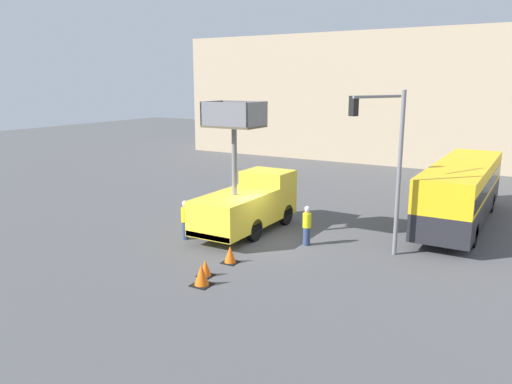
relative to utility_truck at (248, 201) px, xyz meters
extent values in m
plane|color=#4C4C4F|center=(1.45, -1.08, -1.53)|extent=(120.00, 120.00, 0.00)
cube|color=tan|center=(1.45, 27.76, 4.24)|extent=(44.00, 10.00, 11.54)
cube|color=yellow|center=(0.00, 2.03, 0.07)|extent=(2.41, 1.91, 2.25)
cube|color=yellow|center=(0.00, -1.16, -0.26)|extent=(2.41, 4.47, 1.59)
cube|color=red|center=(0.00, -3.35, -0.90)|extent=(2.36, 0.10, 0.24)
cylinder|color=black|center=(-1.05, 2.03, -1.00)|extent=(0.30, 1.05, 1.05)
cylinder|color=black|center=(1.05, 2.03, -1.00)|extent=(0.30, 1.05, 1.05)
cylinder|color=black|center=(-1.05, -1.16, -1.00)|extent=(0.30, 1.05, 1.05)
cylinder|color=black|center=(1.05, -1.16, -1.00)|extent=(0.30, 1.05, 1.05)
cylinder|color=slate|center=(0.00, -1.16, 2.11)|extent=(0.24, 0.24, 3.15)
cube|color=brown|center=(0.00, -1.16, 3.73)|extent=(2.49, 1.74, 0.10)
cube|color=slate|center=(-1.21, -1.16, 4.31)|extent=(0.08, 1.74, 1.05)
cube|color=slate|center=(1.21, -1.16, 4.31)|extent=(0.08, 1.74, 1.05)
cube|color=slate|center=(0.00, -0.33, 4.31)|extent=(2.49, 0.08, 1.05)
cube|color=slate|center=(0.00, -1.99, 4.31)|extent=(2.49, 0.08, 1.05)
cube|color=#232328|center=(8.78, 6.61, -0.46)|extent=(2.57, 11.48, 1.24)
cube|color=yellow|center=(8.78, 6.61, 0.92)|extent=(2.57, 11.48, 1.51)
cube|color=black|center=(8.78, 6.61, 0.69)|extent=(2.59, 11.02, 0.67)
cylinder|color=black|center=(7.65, 10.17, -1.00)|extent=(0.30, 1.06, 1.06)
cylinder|color=black|center=(9.92, 10.17, -1.00)|extent=(0.30, 1.06, 1.06)
cylinder|color=black|center=(7.65, 3.05, -1.00)|extent=(0.30, 1.06, 1.06)
cylinder|color=black|center=(9.92, 3.05, -1.00)|extent=(0.30, 1.06, 1.06)
cylinder|color=slate|center=(7.18, 0.27, 1.93)|extent=(0.18, 0.18, 6.91)
cylinder|color=slate|center=(5.91, 0.90, 5.08)|extent=(1.36, 2.58, 0.13)
cube|color=black|center=(4.65, 1.52, 4.63)|extent=(0.43, 0.43, 0.90)
sphere|color=red|center=(4.65, 1.52, 4.88)|extent=(0.20, 0.20, 0.20)
cylinder|color=navy|center=(-1.84, -2.58, -1.10)|extent=(0.32, 0.32, 0.85)
cylinder|color=yellow|center=(-1.84, -2.58, -0.34)|extent=(0.38, 0.38, 0.67)
sphere|color=tan|center=(-1.84, -2.58, 0.11)|extent=(0.23, 0.23, 0.23)
sphere|color=white|center=(-1.84, -2.58, 0.21)|extent=(0.24, 0.24, 0.24)
cylinder|color=navy|center=(3.41, -0.49, -1.11)|extent=(0.32, 0.32, 0.83)
cylinder|color=yellow|center=(3.41, -0.49, -0.37)|extent=(0.38, 0.38, 0.66)
sphere|color=tan|center=(3.41, -0.49, 0.07)|extent=(0.22, 0.22, 0.22)
sphere|color=white|center=(3.41, -0.49, 0.17)|extent=(0.24, 0.24, 0.24)
cube|color=black|center=(1.66, -5.80, -1.51)|extent=(0.56, 0.56, 0.03)
cone|color=#F25B0F|center=(1.66, -5.80, -1.20)|extent=(0.45, 0.45, 0.64)
cube|color=black|center=(1.68, -4.13, -1.51)|extent=(0.62, 0.62, 0.03)
cone|color=#F25B0F|center=(1.68, -4.13, -1.17)|extent=(0.50, 0.50, 0.71)
cube|color=black|center=(2.06, -6.59, -1.51)|extent=(0.70, 0.70, 0.03)
cone|color=#F25B0F|center=(2.06, -6.59, -1.13)|extent=(0.56, 0.56, 0.80)
camera|label=1|loc=(12.36, -20.18, 5.70)|focal=35.00mm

